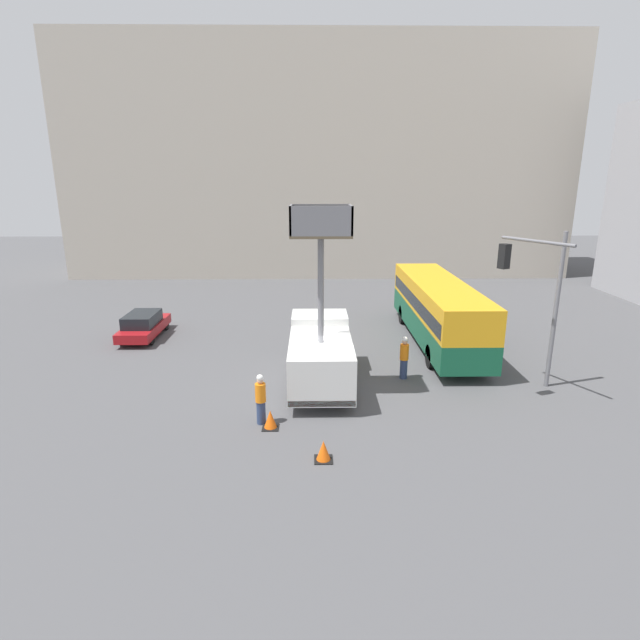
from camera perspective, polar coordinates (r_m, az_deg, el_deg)
The scene contains 10 objects.
ground_plane at distance 20.70m, azimuth 0.82°, elevation -8.24°, with size 120.00×120.00×0.00m, color #4C4C4F.
building_backdrop_far at distance 48.42m, azimuth -0.22°, elevation 17.57°, with size 44.00×10.00×20.02m.
utility_truck at distance 20.94m, azimuth 0.04°, elevation -3.41°, with size 2.52×6.28×7.52m.
city_bus at distance 27.02m, azimuth 13.30°, elevation 1.42°, with size 2.60×12.07×3.29m.
traffic_light_pole at distance 21.27m, azimuth 23.82°, elevation 3.40°, with size 3.21×2.96×6.48m.
road_worker_near_truck at distance 17.95m, azimuth -6.80°, elevation -8.97°, with size 0.38×0.38×1.87m.
road_worker_directing at distance 22.04m, azimuth 9.59°, elevation -4.24°, with size 0.38×0.38×1.92m.
traffic_cone_near_truck at distance 17.87m, azimuth -5.70°, elevation -11.28°, with size 0.58×0.58×0.67m.
traffic_cone_mid_road at distance 15.95m, azimuth 0.40°, elevation -14.75°, with size 0.58×0.58×0.66m.
parked_car_curbside at distance 29.11m, azimuth -19.52°, elevation -0.54°, with size 1.75×4.46×1.42m.
Camera 1 is at (-0.59, -18.92, 8.38)m, focal length 28.00 mm.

